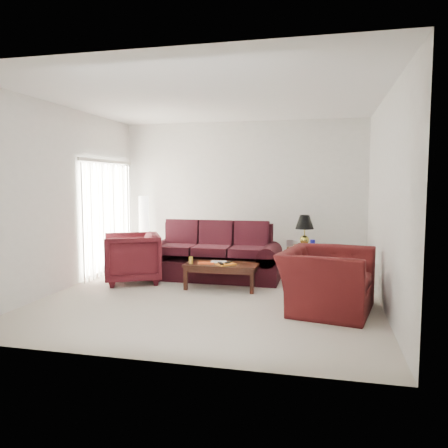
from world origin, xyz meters
name	(u,v)px	position (x,y,z in m)	size (l,w,h in m)	color
floor	(212,297)	(0.00, 0.00, 0.00)	(5.00, 5.00, 0.00)	beige
blinds	(108,218)	(-2.42, 1.30, 1.08)	(0.10, 2.00, 2.16)	silver
sofa	(213,252)	(-0.29, 1.24, 0.49)	(2.42, 1.04, 0.99)	black
throw_pillow	(198,233)	(-0.82, 2.02, 0.73)	(0.38, 0.11, 0.38)	black
end_table	(301,260)	(1.25, 1.97, 0.28)	(0.51, 0.51, 0.55)	#4A2719
table_lamp	(305,230)	(1.31, 2.01, 0.85)	(0.35, 0.35, 0.59)	gold
clock	(290,243)	(1.04, 1.87, 0.62)	(0.13, 0.05, 0.13)	silver
blue_canister	(313,243)	(1.47, 1.85, 0.62)	(0.09, 0.09, 0.14)	#1B1DB2
picture_frame	(294,240)	(1.11, 2.19, 0.62)	(0.12, 0.02, 0.15)	white
floor_lamp	(144,230)	(-2.06, 2.18, 0.74)	(0.24, 0.24, 1.49)	white
armchair_left	(132,258)	(-1.62, 0.63, 0.44)	(0.93, 0.96, 0.87)	#3F0E14
armchair_right	(327,280)	(1.73, -0.35, 0.42)	(1.30, 1.13, 0.84)	#3B0D0E
coffee_table	(222,276)	(0.03, 0.56, 0.21)	(1.20, 0.60, 0.42)	black
magazine_red	(206,263)	(-0.22, 0.50, 0.43)	(0.26, 0.19, 0.01)	#E14816
magazine_white	(219,262)	(-0.04, 0.63, 0.43)	(0.26, 0.19, 0.01)	white
magazine_orange	(226,264)	(0.12, 0.46, 0.43)	(0.29, 0.22, 0.02)	orange
remote_a	(221,263)	(0.05, 0.41, 0.45)	(0.05, 0.18, 0.02)	black
remote_b	(228,262)	(0.15, 0.53, 0.45)	(0.04, 0.15, 0.02)	black
yellow_glass	(191,260)	(-0.47, 0.43, 0.48)	(0.07, 0.07, 0.11)	gold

